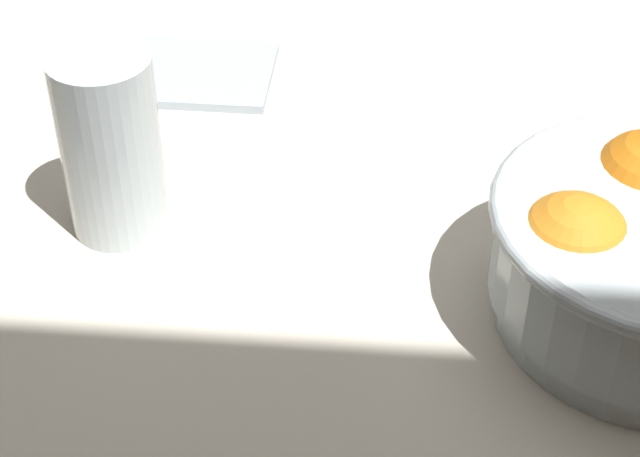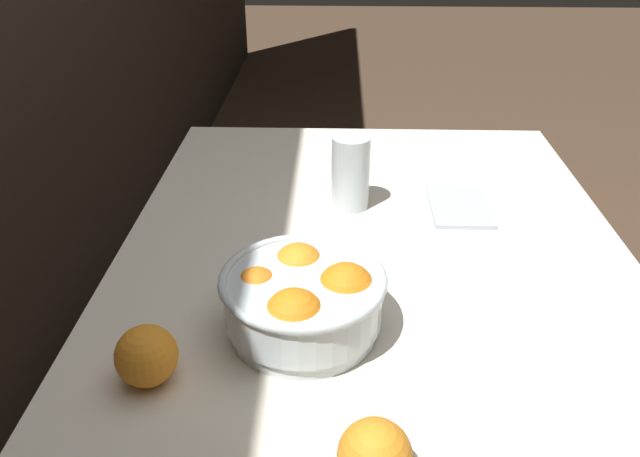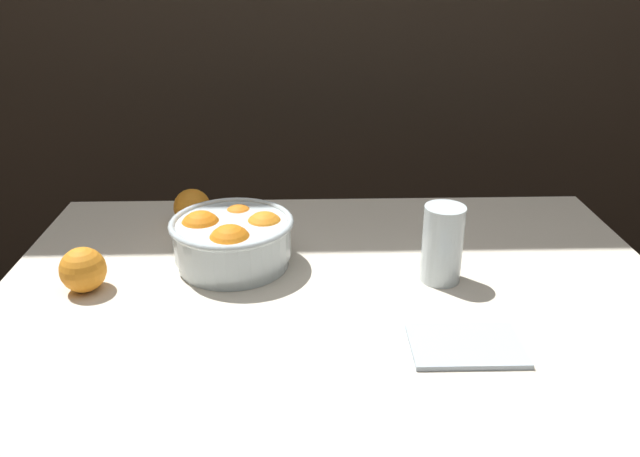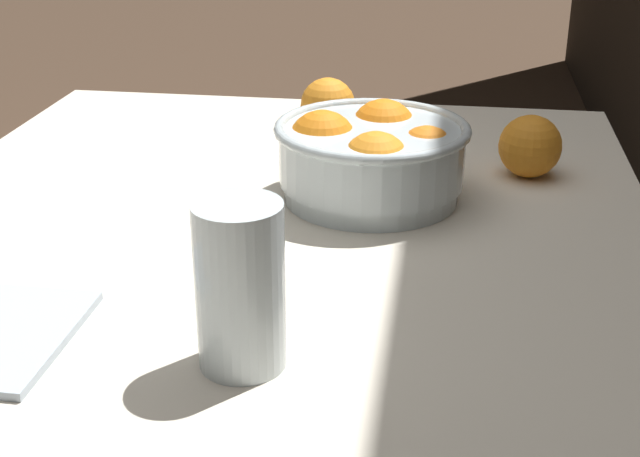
# 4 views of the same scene
# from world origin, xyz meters

# --- Properties ---
(dining_table) EXTENTS (1.18, 0.86, 0.70)m
(dining_table) POSITION_xyz_m (0.00, 0.00, 0.62)
(dining_table) COLOR beige
(dining_table) RESTS_ON ground_plane
(juice_glass) EXTENTS (0.07, 0.07, 0.14)m
(juice_glass) POSITION_xyz_m (0.19, 0.04, 0.77)
(juice_glass) COLOR #F4A314
(juice_glass) RESTS_ON dining_table
(napkin) EXTENTS (0.17, 0.11, 0.01)m
(napkin) POSITION_xyz_m (0.18, -0.17, 0.71)
(napkin) COLOR silver
(napkin) RESTS_ON dining_table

